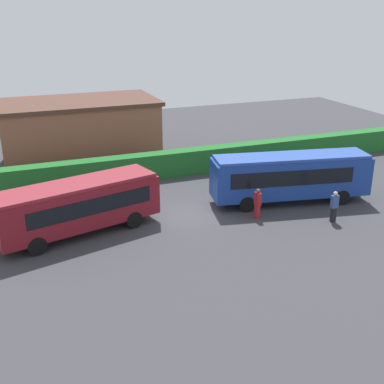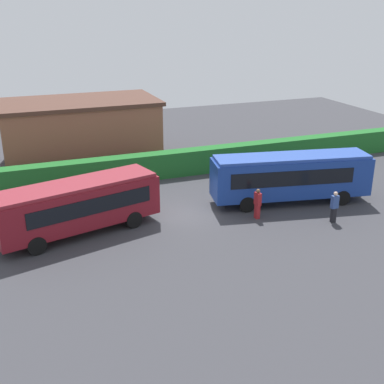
{
  "view_description": "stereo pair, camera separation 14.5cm",
  "coord_description": "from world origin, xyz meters",
  "px_view_note": "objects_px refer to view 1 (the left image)",
  "views": [
    {
      "loc": [
        -9.94,
        -26.23,
        12.06
      ],
      "look_at": [
        0.11,
        -0.46,
        1.58
      ],
      "focal_mm": 46.31,
      "sensor_mm": 36.0,
      "label": 1
    },
    {
      "loc": [
        -9.81,
        -26.28,
        12.06
      ],
      "look_at": [
        0.11,
        -0.46,
        1.58
      ],
      "focal_mm": 46.31,
      "sensor_mm": 36.0,
      "label": 2
    }
  ],
  "objects_px": {
    "person_center": "(258,203)",
    "person_right": "(276,175)",
    "traffic_cone": "(330,168)",
    "bus_maroon": "(78,205)",
    "person_left": "(108,193)",
    "bus_blue": "(291,175)",
    "person_far": "(334,206)"
  },
  "relations": [
    {
      "from": "person_center",
      "to": "traffic_cone",
      "type": "xyz_separation_m",
      "value": [
        9.47,
        5.85,
        -0.69
      ]
    },
    {
      "from": "person_center",
      "to": "person_right",
      "type": "relative_size",
      "value": 1.02
    },
    {
      "from": "bus_maroon",
      "to": "person_right",
      "type": "xyz_separation_m",
      "value": [
        13.98,
        2.38,
        -0.77
      ]
    },
    {
      "from": "person_far",
      "to": "traffic_cone",
      "type": "distance_m",
      "value": 9.71
    },
    {
      "from": "person_right",
      "to": "person_far",
      "type": "height_order",
      "value": "person_far"
    },
    {
      "from": "person_left",
      "to": "person_far",
      "type": "distance_m",
      "value": 13.91
    },
    {
      "from": "person_center",
      "to": "person_right",
      "type": "bearing_deg",
      "value": 45.97
    },
    {
      "from": "bus_maroon",
      "to": "traffic_cone",
      "type": "relative_size",
      "value": 15.81
    },
    {
      "from": "person_center",
      "to": "person_left",
      "type": "bearing_deg",
      "value": 144.73
    },
    {
      "from": "person_far",
      "to": "person_left",
      "type": "bearing_deg",
      "value": 57.53
    },
    {
      "from": "person_right",
      "to": "person_far",
      "type": "distance_m",
      "value": 6.25
    },
    {
      "from": "person_center",
      "to": "person_right",
      "type": "height_order",
      "value": "person_center"
    },
    {
      "from": "bus_maroon",
      "to": "bus_blue",
      "type": "height_order",
      "value": "bus_blue"
    },
    {
      "from": "person_center",
      "to": "traffic_cone",
      "type": "height_order",
      "value": "person_center"
    },
    {
      "from": "bus_maroon",
      "to": "person_far",
      "type": "bearing_deg",
      "value": 150.32
    },
    {
      "from": "traffic_cone",
      "to": "person_far",
      "type": "bearing_deg",
      "value": -124.75
    },
    {
      "from": "person_center",
      "to": "traffic_cone",
      "type": "bearing_deg",
      "value": 29.21
    },
    {
      "from": "traffic_cone",
      "to": "person_right",
      "type": "bearing_deg",
      "value": -163.57
    },
    {
      "from": "person_left",
      "to": "person_far",
      "type": "xyz_separation_m",
      "value": [
        11.89,
        -7.21,
        0.14
      ]
    },
    {
      "from": "person_left",
      "to": "person_right",
      "type": "xyz_separation_m",
      "value": [
        11.61,
        -0.97,
        0.1
      ]
    },
    {
      "from": "bus_blue",
      "to": "person_far",
      "type": "relative_size",
      "value": 5.46
    },
    {
      "from": "bus_blue",
      "to": "person_far",
      "type": "height_order",
      "value": "bus_blue"
    },
    {
      "from": "person_center",
      "to": "traffic_cone",
      "type": "distance_m",
      "value": 11.15
    },
    {
      "from": "person_right",
      "to": "person_far",
      "type": "xyz_separation_m",
      "value": [
        0.28,
        -6.25,
        0.05
      ]
    },
    {
      "from": "person_center",
      "to": "person_far",
      "type": "height_order",
      "value": "person_far"
    },
    {
      "from": "person_far",
      "to": "traffic_cone",
      "type": "xyz_separation_m",
      "value": [
        5.52,
        7.96,
        -0.72
      ]
    },
    {
      "from": "person_left",
      "to": "person_right",
      "type": "height_order",
      "value": "person_right"
    },
    {
      "from": "bus_blue",
      "to": "person_far",
      "type": "bearing_deg",
      "value": -67.54
    },
    {
      "from": "person_right",
      "to": "traffic_cone",
      "type": "xyz_separation_m",
      "value": [
        5.8,
        1.71,
        -0.68
      ]
    },
    {
      "from": "bus_maroon",
      "to": "traffic_cone",
      "type": "xyz_separation_m",
      "value": [
        19.78,
        4.1,
        -1.44
      ]
    },
    {
      "from": "person_left",
      "to": "person_center",
      "type": "distance_m",
      "value": 9.45
    },
    {
      "from": "bus_maroon",
      "to": "person_left",
      "type": "height_order",
      "value": "bus_maroon"
    }
  ]
}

